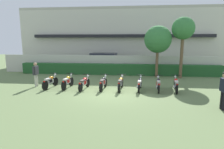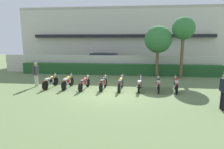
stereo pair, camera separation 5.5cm
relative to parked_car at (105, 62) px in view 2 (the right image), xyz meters
name	(u,v)px [view 2 (the right image)]	position (x,y,z in m)	size (l,w,h in m)	color
ground	(110,93)	(1.63, -9.16, -0.94)	(60.00, 60.00, 0.00)	#607547
building	(123,38)	(1.63, 5.01, 2.60)	(24.74, 6.50, 7.08)	beige
compound_wall	(119,65)	(1.63, -2.03, -0.05)	(23.51, 0.30, 1.77)	beige
hedge_row	(118,69)	(1.63, -2.73, -0.43)	(18.80, 0.70, 1.02)	#235628
parked_car	(105,62)	(0.00, 0.00, 0.00)	(4.68, 2.49, 1.89)	black
tree_near_inspector	(158,40)	(5.13, -3.56, 2.36)	(2.34, 2.34, 4.49)	brown
tree_far_side	(184,29)	(7.13, -3.81, 3.19)	(1.87, 1.87, 5.15)	brown
motorcycle_in_row_0	(50,81)	(-2.60, -8.34, -0.48)	(0.60, 1.89, 0.97)	black
motorcycle_in_row_1	(68,82)	(-1.39, -8.28, -0.48)	(0.60, 1.88, 0.97)	black
motorcycle_in_row_2	(84,83)	(-0.19, -8.47, -0.50)	(0.60, 1.91, 0.95)	black
motorcycle_in_row_3	(103,83)	(1.07, -8.33, -0.49)	(0.60, 1.87, 0.96)	black
motorcycle_in_row_4	(121,83)	(2.23, -8.37, -0.48)	(0.60, 1.98, 0.97)	black
motorcycle_in_row_5	(140,84)	(3.48, -8.32, -0.49)	(0.60, 1.91, 0.95)	black
motorcycle_in_row_6	(158,84)	(4.66, -8.36, -0.48)	(0.60, 1.86, 0.97)	black
motorcycle_in_row_7	(176,84)	(5.78, -8.29, -0.48)	(0.60, 1.97, 0.98)	black
inspector_person	(36,72)	(-3.77, -8.01, 0.08)	(0.23, 0.69, 1.71)	beige
officer_0	(224,88)	(7.24, -11.44, 0.12)	(0.25, 0.70, 1.77)	black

